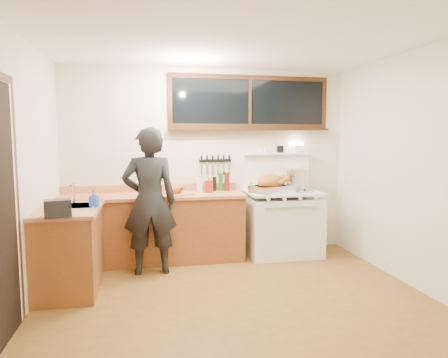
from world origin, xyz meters
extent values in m
cube|color=brown|center=(0.00, 0.00, -0.01)|extent=(4.00, 3.50, 0.02)
cube|color=beige|center=(0.00, 1.77, 1.30)|extent=(4.00, 0.05, 2.60)
cube|color=beige|center=(0.00, -1.77, 1.30)|extent=(4.00, 0.05, 2.60)
cube|color=beige|center=(-2.02, 0.00, 1.30)|extent=(0.05, 3.50, 2.60)
cube|color=beige|center=(2.02, 0.00, 1.30)|extent=(0.05, 3.50, 2.60)
cube|color=white|center=(0.00, 0.00, 2.62)|extent=(4.00, 3.50, 0.05)
cube|color=brown|center=(-0.80, 1.45, 0.43)|extent=(2.40, 0.60, 0.86)
cube|color=#BC714A|center=(-0.80, 1.44, 0.88)|extent=(2.44, 0.64, 0.04)
cube|color=#BC714A|center=(-0.80, 1.74, 0.95)|extent=(2.40, 0.03, 0.10)
sphere|color=#B78C38|center=(-1.80, 1.17, 0.70)|extent=(0.03, 0.03, 0.03)
sphere|color=#B78C38|center=(-1.30, 1.17, 0.70)|extent=(0.03, 0.03, 0.03)
sphere|color=#B78C38|center=(-0.80, 1.17, 0.70)|extent=(0.03, 0.03, 0.03)
sphere|color=#B78C38|center=(-0.30, 1.17, 0.70)|extent=(0.03, 0.03, 0.03)
sphere|color=#B78C38|center=(0.15, 1.17, 0.70)|extent=(0.03, 0.03, 0.03)
cube|color=brown|center=(-1.70, 0.62, 0.43)|extent=(0.60, 1.05, 0.86)
cube|color=#BC714A|center=(-1.69, 0.62, 0.88)|extent=(0.64, 1.09, 0.04)
cube|color=white|center=(-1.68, 0.70, 0.84)|extent=(0.45, 0.40, 0.14)
cube|color=white|center=(-1.68, 0.70, 0.91)|extent=(0.50, 0.45, 0.01)
cylinder|color=silver|center=(-1.68, 0.88, 1.02)|extent=(0.02, 0.02, 0.24)
cylinder|color=silver|center=(-1.68, 0.80, 1.13)|extent=(0.02, 0.18, 0.02)
cube|color=white|center=(1.00, 1.40, 0.41)|extent=(1.00, 0.70, 0.82)
cube|color=white|center=(1.00, 1.40, 0.89)|extent=(1.02, 0.72, 0.03)
cube|color=white|center=(1.00, 1.06, 0.52)|extent=(0.88, 0.02, 0.46)
cylinder|color=silver|center=(1.00, 1.03, 0.74)|extent=(0.75, 0.02, 0.02)
cylinder|color=white|center=(0.67, 1.04, 0.85)|extent=(0.04, 0.03, 0.04)
cylinder|color=white|center=(0.89, 1.04, 0.85)|extent=(0.04, 0.03, 0.04)
cylinder|color=white|center=(1.11, 1.04, 0.85)|extent=(0.04, 0.03, 0.04)
cylinder|color=white|center=(1.33, 1.04, 0.85)|extent=(0.04, 0.03, 0.04)
cube|color=white|center=(1.00, 1.72, 1.15)|extent=(1.00, 0.05, 0.50)
cube|color=white|center=(1.00, 1.69, 1.41)|extent=(1.00, 0.12, 0.03)
cylinder|color=white|center=(1.30, 1.69, 1.48)|extent=(0.10, 0.10, 0.10)
cube|color=#FFE5B2|center=(1.30, 1.69, 1.56)|extent=(0.18, 0.09, 0.06)
cube|color=black|center=(1.05, 1.69, 1.48)|extent=(0.09, 0.05, 0.10)
cylinder|color=white|center=(0.82, 1.69, 1.47)|extent=(0.04, 0.04, 0.09)
cylinder|color=white|center=(0.76, 1.69, 1.47)|extent=(0.04, 0.04, 0.09)
cube|color=black|center=(0.60, 1.73, 2.15)|extent=(2.20, 0.01, 0.62)
cube|color=black|center=(0.60, 1.73, 2.49)|extent=(2.32, 0.04, 0.06)
cube|color=black|center=(0.60, 1.73, 1.81)|extent=(2.32, 0.04, 0.06)
cube|color=black|center=(-0.53, 1.73, 2.15)|extent=(0.06, 0.04, 0.62)
cube|color=black|center=(1.73, 1.73, 2.15)|extent=(0.06, 0.04, 0.62)
cube|color=black|center=(0.60, 1.73, 2.15)|extent=(0.04, 0.04, 0.62)
cube|color=black|center=(0.60, 1.68, 1.76)|extent=(2.32, 0.13, 0.03)
cube|color=black|center=(-1.99, -0.07, 1.05)|extent=(0.01, 0.07, 2.10)
cube|color=black|center=(0.10, 1.74, 1.32)|extent=(0.46, 0.02, 0.04)
cube|color=silver|center=(-0.10, 1.72, 1.21)|extent=(0.02, 0.00, 0.18)
cube|color=black|center=(-0.10, 1.72, 1.35)|extent=(0.02, 0.02, 0.10)
cube|color=silver|center=(-0.02, 1.72, 1.21)|extent=(0.02, 0.00, 0.18)
cube|color=black|center=(-0.02, 1.72, 1.35)|extent=(0.02, 0.02, 0.10)
cube|color=silver|center=(0.06, 1.72, 1.21)|extent=(0.02, 0.00, 0.18)
cube|color=black|center=(0.06, 1.72, 1.35)|extent=(0.02, 0.02, 0.10)
cube|color=silver|center=(0.14, 1.72, 1.21)|extent=(0.03, 0.00, 0.18)
cube|color=black|center=(0.14, 1.72, 1.35)|extent=(0.02, 0.02, 0.10)
cube|color=silver|center=(0.22, 1.72, 1.21)|extent=(0.03, 0.00, 0.18)
cube|color=black|center=(0.22, 1.72, 1.35)|extent=(0.02, 0.02, 0.10)
cube|color=silver|center=(0.30, 1.72, 1.21)|extent=(0.03, 0.00, 0.18)
cube|color=black|center=(0.30, 1.72, 1.35)|extent=(0.02, 0.02, 0.10)
imported|color=black|center=(-0.84, 0.98, 0.89)|extent=(0.66, 0.45, 1.77)
imported|color=blue|center=(-1.43, 0.60, 0.99)|extent=(0.10, 0.10, 0.18)
cube|color=black|center=(-1.70, 0.12, 0.98)|extent=(0.27, 0.21, 0.17)
cube|color=#BC714A|center=(-0.52, 1.35, 0.91)|extent=(0.54, 0.49, 0.02)
ellipsoid|color=#94581B|center=(-0.52, 1.35, 0.97)|extent=(0.29, 0.26, 0.14)
sphere|color=#94581B|center=(-0.41, 1.40, 1.00)|extent=(0.06, 0.06, 0.06)
sphere|color=#94581B|center=(-0.41, 1.29, 1.00)|extent=(0.06, 0.06, 0.06)
cube|color=silver|center=(0.79, 1.31, 0.95)|extent=(0.59, 0.51, 0.10)
cube|color=#3F3F42|center=(0.79, 1.31, 0.98)|extent=(0.52, 0.44, 0.03)
torus|color=silver|center=(0.53, 1.31, 1.00)|extent=(0.04, 0.10, 0.10)
torus|color=silver|center=(1.05, 1.31, 1.00)|extent=(0.04, 0.10, 0.10)
ellipsoid|color=#94581B|center=(0.79, 1.31, 1.04)|extent=(0.46, 0.39, 0.25)
cylinder|color=#94581B|center=(0.92, 1.21, 1.06)|extent=(0.15, 0.10, 0.11)
sphere|color=#94581B|center=(0.99, 1.21, 1.09)|extent=(0.08, 0.08, 0.08)
cylinder|color=#94581B|center=(0.92, 1.40, 1.06)|extent=(0.15, 0.10, 0.11)
sphere|color=#94581B|center=(0.99, 1.40, 1.09)|extent=(0.08, 0.08, 0.08)
cylinder|color=silver|center=(1.24, 1.56, 1.05)|extent=(0.42, 0.42, 0.30)
cylinder|color=silver|center=(1.04, 1.70, 0.96)|extent=(0.22, 0.22, 0.13)
cylinder|color=black|center=(0.99, 1.81, 1.02)|extent=(0.08, 0.17, 0.02)
cylinder|color=silver|center=(1.27, 1.29, 0.91)|extent=(0.32, 0.32, 0.02)
sphere|color=black|center=(1.27, 1.29, 0.93)|extent=(0.03, 0.03, 0.03)
cube|color=maroon|center=(-0.04, 1.50, 0.98)|extent=(0.11, 0.09, 0.16)
cylinder|color=white|center=(-0.13, 1.67, 0.99)|extent=(0.11, 0.11, 0.17)
cylinder|color=black|center=(0.00, 1.63, 0.99)|extent=(0.06, 0.06, 0.18)
cylinder|color=black|center=(0.07, 1.63, 1.00)|extent=(0.05, 0.05, 0.20)
cylinder|color=black|center=(0.16, 1.63, 1.02)|extent=(0.06, 0.06, 0.25)
cylinder|color=black|center=(0.25, 1.63, 1.03)|extent=(0.07, 0.07, 0.26)
camera|label=1|loc=(-0.89, -3.84, 1.65)|focal=32.00mm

